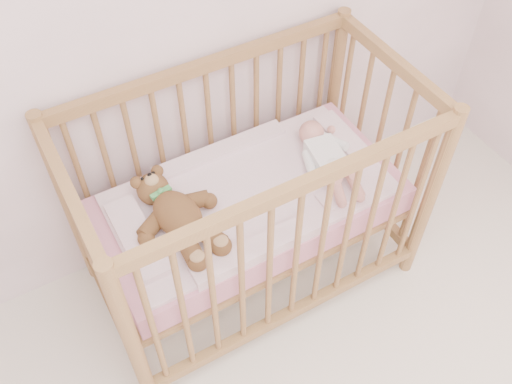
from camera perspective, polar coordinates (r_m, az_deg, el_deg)
crib at (r=2.34m, az=-0.60°, el=-1.10°), size 1.36×0.76×1.00m
mattress at (r=2.35m, az=-0.60°, el=-1.33°), size 1.22×0.62×0.13m
blanket at (r=2.29m, az=-0.62°, el=-0.14°), size 1.10×0.58×0.06m
baby at (r=2.36m, az=7.02°, el=3.89°), size 0.30×0.51×0.12m
teddy_bear at (r=2.14m, az=-7.83°, el=-2.23°), size 0.44×0.56×0.14m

